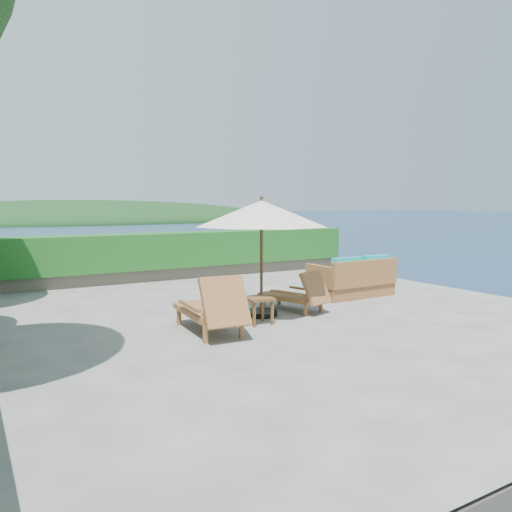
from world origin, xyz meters
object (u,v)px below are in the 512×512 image
lounge_left (212,308)px  wicker_loveseat (353,280)px  patio_umbrella (261,215)px  lounge_right (297,294)px  side_table (258,302)px

lounge_left → wicker_loveseat: (4.38, 1.41, -0.06)m
patio_umbrella → lounge_left: patio_umbrella is taller
lounge_right → wicker_loveseat: wicker_loveseat is taller
lounge_left → lounge_right: (2.27, 0.72, -0.08)m
patio_umbrella → lounge_right: 1.84m
patio_umbrella → side_table: bearing=-125.6°
patio_umbrella → wicker_loveseat: bearing=12.7°
patio_umbrella → wicker_loveseat: patio_umbrella is taller
side_table → lounge_right: bearing=23.6°
lounge_left → lounge_right: size_ratio=1.17×
lounge_left → lounge_right: bearing=21.9°
lounge_right → side_table: lounge_right is taller
lounge_left → patio_umbrella: bearing=31.5°
lounge_left → side_table: lounge_left is taller
lounge_right → wicker_loveseat: 2.22m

